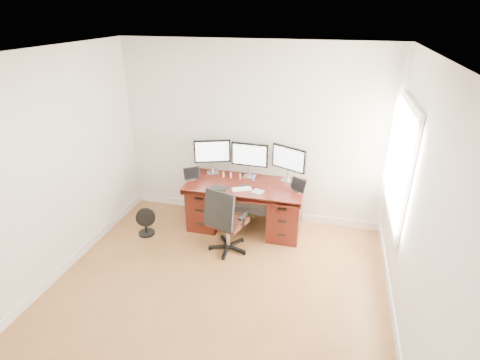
% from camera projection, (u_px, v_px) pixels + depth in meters
% --- Properties ---
extents(ground, '(4.50, 4.50, 0.00)m').
position_uv_depth(ground, '(206.00, 312.00, 4.16)').
color(ground, olive).
rests_on(ground, ground).
extents(back_wall, '(4.00, 0.10, 2.70)m').
position_uv_depth(back_wall, '(253.00, 135.00, 5.56)').
color(back_wall, white).
rests_on(back_wall, ground).
extents(right_wall, '(0.10, 4.50, 2.70)m').
position_uv_depth(right_wall, '(424.00, 228.00, 3.23)').
color(right_wall, white).
rests_on(right_wall, ground).
extents(desk, '(1.70, 0.80, 0.75)m').
position_uv_depth(desk, '(246.00, 204.00, 5.59)').
color(desk, '#40120C').
rests_on(desk, ground).
extents(office_chair, '(0.64, 0.64, 0.97)m').
position_uv_depth(office_chair, '(226.00, 231.00, 5.08)').
color(office_chair, black).
rests_on(office_chair, ground).
extents(floor_fan, '(0.28, 0.24, 0.41)m').
position_uv_depth(floor_fan, '(145.00, 222.00, 5.51)').
color(floor_fan, black).
rests_on(floor_fan, ground).
extents(monitor_left, '(0.53, 0.22, 0.53)m').
position_uv_depth(monitor_left, '(212.00, 152.00, 5.64)').
color(monitor_left, silver).
rests_on(monitor_left, desk).
extents(monitor_center, '(0.55, 0.15, 0.53)m').
position_uv_depth(monitor_center, '(250.00, 156.00, 5.51)').
color(monitor_center, silver).
rests_on(monitor_center, desk).
extents(monitor_right, '(0.51, 0.27, 0.53)m').
position_uv_depth(monitor_right, '(289.00, 160.00, 5.38)').
color(monitor_right, silver).
rests_on(monitor_right, desk).
extents(tablet_left, '(0.23, 0.19, 0.19)m').
position_uv_depth(tablet_left, '(191.00, 174.00, 5.52)').
color(tablet_left, silver).
rests_on(tablet_left, desk).
extents(tablet_right, '(0.24, 0.19, 0.19)m').
position_uv_depth(tablet_right, '(298.00, 186.00, 5.17)').
color(tablet_right, silver).
rests_on(tablet_right, desk).
extents(keyboard, '(0.30, 0.22, 0.01)m').
position_uv_depth(keyboard, '(242.00, 189.00, 5.25)').
color(keyboard, white).
rests_on(keyboard, desk).
extents(trackpad, '(0.18, 0.18, 0.01)m').
position_uv_depth(trackpad, '(258.00, 192.00, 5.19)').
color(trackpad, '#B6B8BD').
rests_on(trackpad, desk).
extents(drawing_tablet, '(0.25, 0.17, 0.01)m').
position_uv_depth(drawing_tablet, '(219.00, 188.00, 5.30)').
color(drawing_tablet, black).
rests_on(drawing_tablet, desk).
extents(phone, '(0.16, 0.12, 0.01)m').
position_uv_depth(phone, '(245.00, 186.00, 5.36)').
color(phone, black).
rests_on(phone, desk).
extents(figurine_orange, '(0.04, 0.04, 0.09)m').
position_uv_depth(figurine_orange, '(223.00, 174.00, 5.61)').
color(figurine_orange, '#E8894B').
rests_on(figurine_orange, desk).
extents(figurine_purple, '(0.04, 0.04, 0.09)m').
position_uv_depth(figurine_purple, '(231.00, 175.00, 5.59)').
color(figurine_purple, '#B660E0').
rests_on(figurine_purple, desk).
extents(figurine_brown, '(0.04, 0.04, 0.09)m').
position_uv_depth(figurine_brown, '(240.00, 176.00, 5.56)').
color(figurine_brown, '#8E5D49').
rests_on(figurine_brown, desk).
extents(figurine_blue, '(0.04, 0.04, 0.09)m').
position_uv_depth(figurine_blue, '(254.00, 177.00, 5.51)').
color(figurine_blue, '#5E81F4').
rests_on(figurine_blue, desk).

